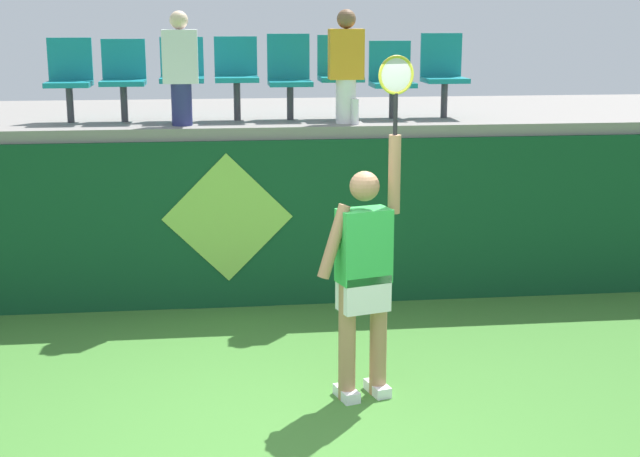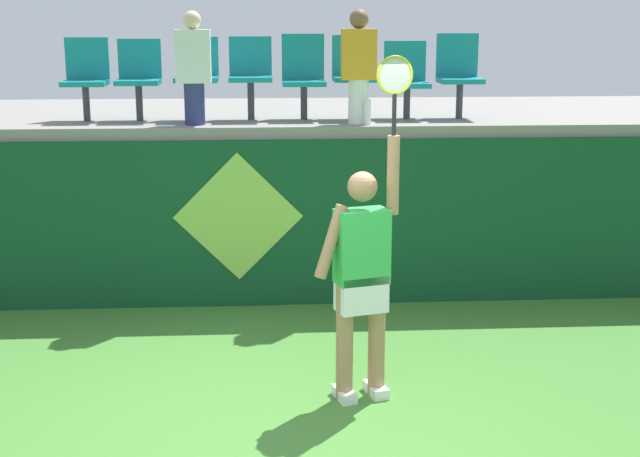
{
  "view_description": "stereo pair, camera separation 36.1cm",
  "coord_description": "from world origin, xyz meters",
  "views": [
    {
      "loc": [
        -0.51,
        -5.59,
        2.84
      ],
      "look_at": [
        0.29,
        1.1,
        1.25
      ],
      "focal_mm": 50.89,
      "sensor_mm": 36.0,
      "label": 1
    },
    {
      "loc": [
        -0.15,
        -5.63,
        2.84
      ],
      "look_at": [
        0.29,
        1.1,
        1.25
      ],
      "focal_mm": 50.89,
      "sensor_mm": 36.0,
      "label": 2
    }
  ],
  "objects": [
    {
      "name": "wall_signage_mount",
      "position": [
        -0.39,
        3.05,
        0.0
      ],
      "size": [
        1.27,
        0.01,
        1.55
      ],
      "color": "#0F4223",
      "rests_on": "ground_plane"
    },
    {
      "name": "court_back_wall",
      "position": [
        0.0,
        3.15,
        0.83
      ],
      "size": [
        11.17,
        0.2,
        1.66
      ],
      "primitive_type": "cube",
      "color": "#0F4223",
      "rests_on": "ground_plane"
    },
    {
      "name": "spectator_0",
      "position": [
        -0.8,
        3.38,
        2.35
      ],
      "size": [
        0.34,
        0.2,
        1.1
      ],
      "color": "navy",
      "rests_on": "spectator_platform"
    },
    {
      "name": "ground_plane",
      "position": [
        0.0,
        0.0,
        0.0
      ],
      "size": [
        40.0,
        40.0,
        0.0
      ],
      "primitive_type": "plane",
      "color": "#3D752D"
    },
    {
      "name": "stadium_chair_4",
      "position": [
        0.29,
        3.84,
        2.25
      ],
      "size": [
        0.44,
        0.42,
        0.87
      ],
      "color": "#38383D",
      "rests_on": "spectator_platform"
    },
    {
      "name": "stadium_chair_1",
      "position": [
        -1.39,
        3.83,
        2.24
      ],
      "size": [
        0.44,
        0.42,
        0.82
      ],
      "color": "#38383D",
      "rests_on": "spectator_platform"
    },
    {
      "name": "stadium_chair_5",
      "position": [
        0.82,
        3.83,
        2.26
      ],
      "size": [
        0.44,
        0.42,
        0.85
      ],
      "color": "#38383D",
      "rests_on": "spectator_platform"
    },
    {
      "name": "spectator_1",
      "position": [
        0.82,
        3.39,
        2.36
      ],
      "size": [
        0.34,
        0.2,
        1.11
      ],
      "color": "white",
      "rests_on": "spectator_platform"
    },
    {
      "name": "stadium_chair_2",
      "position": [
        -0.8,
        3.83,
        2.26
      ],
      "size": [
        0.44,
        0.42,
        0.84
      ],
      "color": "#38383D",
      "rests_on": "spectator_platform"
    },
    {
      "name": "spectator_platform",
      "position": [
        0.0,
        4.68,
        1.72
      ],
      "size": [
        11.17,
        3.14,
        0.12
      ],
      "primitive_type": "cube",
      "color": "gray",
      "rests_on": "court_back_wall"
    },
    {
      "name": "stadium_chair_3",
      "position": [
        -0.25,
        3.83,
        2.26
      ],
      "size": [
        0.44,
        0.42,
        0.84
      ],
      "color": "#38383D",
      "rests_on": "spectator_platform"
    },
    {
      "name": "tennis_ball",
      "position": [
        0.51,
        1.2,
        0.03
      ],
      "size": [
        0.07,
        0.07,
        0.07
      ],
      "primitive_type": "sphere",
      "color": "#D1E533",
      "rests_on": "ground_plane"
    },
    {
      "name": "stadium_chair_6",
      "position": [
        1.36,
        3.83,
        2.21
      ],
      "size": [
        0.44,
        0.42,
        0.79
      ],
      "color": "#38383D",
      "rests_on": "spectator_platform"
    },
    {
      "name": "water_bottle",
      "position": [
        0.89,
        3.27,
        1.91
      ],
      "size": [
        0.08,
        0.08,
        0.25
      ],
      "primitive_type": "cylinder",
      "color": "white",
      "rests_on": "spectator_platform"
    },
    {
      "name": "stadium_chair_0",
      "position": [
        -1.93,
        3.83,
        2.24
      ],
      "size": [
        0.44,
        0.42,
        0.83
      ],
      "color": "#38383D",
      "rests_on": "spectator_platform"
    },
    {
      "name": "stadium_chair_7",
      "position": [
        1.91,
        3.84,
        2.26
      ],
      "size": [
        0.44,
        0.42,
        0.87
      ],
      "color": "#38383D",
      "rests_on": "spectator_platform"
    },
    {
      "name": "tennis_player",
      "position": [
        0.58,
        0.77,
        0.99
      ],
      "size": [
        0.74,
        0.35,
        2.56
      ],
      "color": "white",
      "rests_on": "ground_plane"
    }
  ]
}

